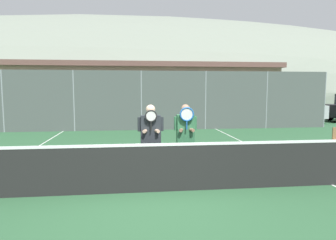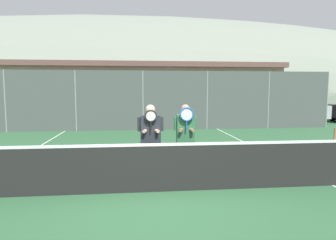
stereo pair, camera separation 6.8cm
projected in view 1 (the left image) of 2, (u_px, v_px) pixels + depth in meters
The scene contains 13 objects.
ground_plane at pixel (155, 192), 6.05m from camera, with size 120.00×120.00×0.00m, color #2D5B38.
hill_distant at pixel (135, 100), 58.65m from camera, with size 137.32×76.29×26.70m.
clubhouse_building at pixel (141, 90), 23.04m from camera, with size 20.59×5.50×3.98m.
fence_back at pixel (141, 101), 15.06m from camera, with size 19.91×0.06×3.00m.
tennis_net at pixel (155, 167), 5.99m from camera, with size 10.37×0.09×1.10m.
court_line_left_sideline at pixel (13, 162), 8.56m from camera, with size 0.05×16.00×0.01m, color white.
court_line_right_sideline at pixel (270, 155), 9.46m from camera, with size 0.05×16.00×0.01m, color white.
player_leftmost at pixel (151, 135), 6.80m from camera, with size 0.59×0.34×1.72m.
player_center_left at pixel (185, 135), 6.96m from camera, with size 0.54×0.34×1.72m.
car_far_left at pixel (25, 109), 16.92m from camera, with size 4.43×1.99×1.88m.
car_left_of_center at pixel (116, 110), 17.16m from camera, with size 4.56×1.91×1.77m.
car_center at pixel (203, 109), 18.02m from camera, with size 4.61×1.90×1.73m.
car_right_of_center at pixel (285, 108), 18.45m from camera, with size 4.53×2.03×1.74m.
Camera 1 is at (-0.42, -5.86, 2.07)m, focal length 32.00 mm.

